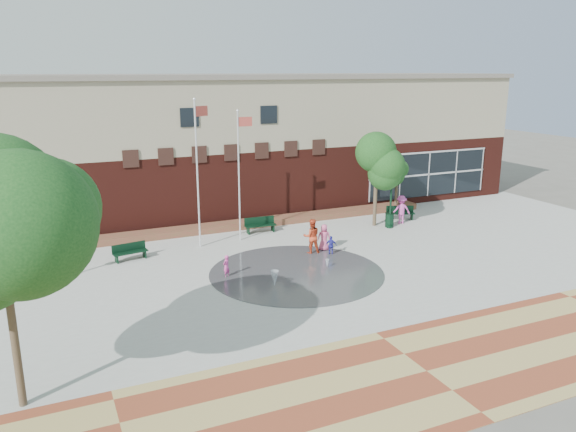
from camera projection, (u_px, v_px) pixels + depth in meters
name	position (u px, v px, depth m)	size (l,w,h in m)	color
ground	(326.00, 295.00, 24.38)	(120.00, 120.00, 0.00)	#666056
plaza_concrete	(288.00, 266.00, 27.91)	(46.00, 18.00, 0.01)	#A8A8A0
paver_band	(427.00, 371.00, 18.20)	(46.00, 6.00, 0.01)	brown
splash_pad	(296.00, 273.00, 27.03)	(8.40, 8.40, 0.01)	#383A3D
library_building	(208.00, 142.00, 38.63)	(44.40, 10.40, 9.20)	#491812
flower_bed	(238.00, 228.00, 34.62)	(26.00, 1.20, 0.40)	#A22533
flagpole_left	(198.00, 166.00, 29.90)	(0.88, 0.45, 8.09)	white
flagpole_right	(239.00, 169.00, 31.17)	(0.92, 0.15, 7.42)	white
lamp_left	(0.00, 246.00, 23.78)	(0.38, 0.38, 3.61)	black
lamp_right	(391.00, 191.00, 34.08)	(0.40, 0.40, 3.78)	black
bench_left	(130.00, 255.00, 28.74)	(1.81, 0.79, 0.88)	black
bench_mid	(260.00, 228.00, 33.59)	(1.89, 0.61, 0.94)	black
bench_right	(400.00, 216.00, 36.49)	(1.85, 1.12, 0.90)	black
trash_can	(389.00, 220.00, 34.76)	(0.56, 0.56, 0.92)	black
tree_mid	(377.00, 163.00, 34.19)	(3.25, 3.25, 5.48)	#423425
tree_small_right	(397.00, 173.00, 38.27)	(2.13, 2.13, 3.65)	#423425
water_jet_a	(275.00, 287.00, 25.28)	(0.38, 0.38, 0.73)	white
water_jet_b	(327.00, 268.00, 27.67)	(0.19, 0.19, 0.43)	white
child_splash	(226.00, 266.00, 26.35)	(0.40, 0.26, 1.09)	#E947A3
adult_red	(312.00, 236.00, 29.70)	(0.91, 0.71, 1.88)	#CE4222
adult_pink	(324.00, 237.00, 30.22)	(0.71, 0.46, 1.46)	#E5598B
child_blue	(331.00, 245.00, 29.56)	(0.60, 0.25, 1.03)	#2F2FA9
person_bench	(401.00, 210.00, 35.46)	(1.17, 0.67, 1.81)	#D84AAF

